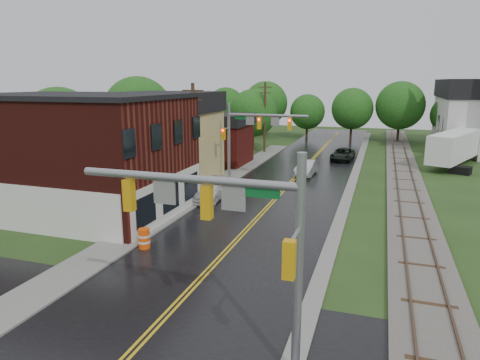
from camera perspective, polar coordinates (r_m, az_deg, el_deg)
The scene contains 21 objects.
main_road at distance 41.35m, azimuth 7.28°, elevation 0.18°, with size 10.00×90.00×0.02m, color black.
cross_road at distance 16.62m, azimuth -13.37°, elevation -20.63°, with size 60.00×9.00×0.02m, color black.
curb_right at distance 45.58m, azimuth 15.19°, elevation 1.02°, with size 0.80×70.00×0.12m, color gray.
sidewalk_left at distance 38.37m, azimuth -3.32°, elevation -0.75°, with size 2.40×50.00×0.12m, color gray.
brick_building at distance 32.17m, azimuth -20.67°, elevation 3.30°, with size 14.30×10.30×8.30m.
yellow_house at distance 40.62m, azimuth -9.18°, elevation 4.48°, with size 8.00×7.00×6.40m, color tan.
darkred_building at distance 48.46m, azimuth -3.17°, elevation 4.79°, with size 7.00×6.00×4.40m, color #3F0F0C.
railroad at distance 45.56m, azimuth 20.97°, elevation 0.74°, with size 3.20×80.00×0.30m.
traffic_signal_near at distance 13.01m, azimuth -1.33°, elevation -5.56°, with size 7.34×0.30×7.20m.
traffic_signal_far at distance 38.48m, azimuth 1.50°, elevation 6.83°, with size 7.34×0.43×7.20m.
utility_pole_b at distance 35.03m, azimuth -6.16°, elevation 5.74°, with size 1.80×0.28×9.00m.
utility_pole_c at distance 55.69m, azimuth 3.33°, elevation 8.47°, with size 1.80×0.28×9.00m.
tree_left_a at distance 42.00m, azimuth -22.77°, elevation 6.55°, with size 6.80×6.80×8.67m.
tree_left_b at distance 48.83m, azimuth -13.30°, elevation 8.68°, with size 7.60×7.60×9.69m.
tree_left_c at distance 54.16m, azimuth -5.11°, elevation 8.09°, with size 6.00×6.00×7.65m.
tree_left_e at distance 58.06m, azimuth 1.86°, elevation 8.76°, with size 6.40×6.40×8.16m.
suv_dark at distance 51.82m, azimuth 13.52°, elevation 3.31°, with size 2.32×5.04×1.40m, color black.
sedan_silver at distance 42.88m, azimuth 8.85°, elevation 1.61°, with size 1.58×4.52×1.49m, color silver.
pickup_white at distance 33.78m, azimuth -3.85°, elevation -1.41°, with size 2.01×4.94×1.43m, color silver.
semi_trailer at distance 52.40m, azimuth 26.83°, elevation 4.08°, with size 7.00×11.92×3.76m.
construction_barrel at distance 24.59m, azimuth -12.66°, elevation -7.64°, with size 0.64×0.64×1.14m, color #F54D0A.
Camera 1 is at (7.65, -9.60, 9.11)m, focal length 32.00 mm.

